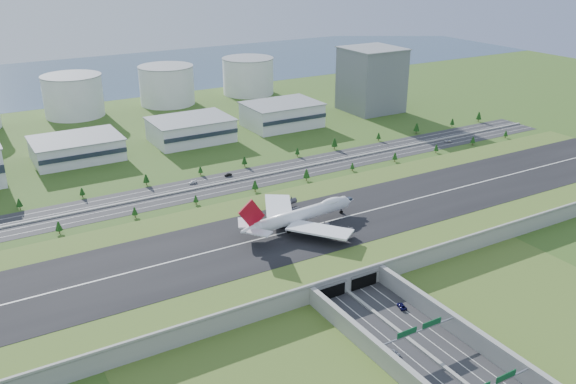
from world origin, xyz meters
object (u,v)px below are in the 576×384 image
office_tower (371,80)px  car_5 (228,175)px  car_6 (448,141)px  boeing_747 (301,215)px  car_7 (192,182)px  car_2 (402,306)px  car_0 (395,352)px

office_tower → car_5: office_tower is taller
office_tower → car_6: 110.81m
boeing_747 → car_5: boeing_747 is taller
car_7 → car_2: bearing=-4.6°
boeing_747 → car_0: boeing_747 is taller
car_5 → office_tower: bearing=109.7°
car_2 → car_0: bearing=60.0°
car_0 → car_2: bearing=39.1°
car_0 → car_5: 200.99m
car_7 → car_6: bearing=73.7°
car_7 → car_0: bearing=-11.8°
car_2 → car_7: bearing=-68.6°
boeing_747 → car_0: (-18.44, -96.51, -13.33)m
car_5 → car_6: bearing=78.0°
car_0 → office_tower: bearing=47.7°
car_2 → car_7: (-20.89, 176.26, 0.04)m
car_0 → car_2: car_2 is taller
car_5 → car_6: size_ratio=0.88×
boeing_747 → car_7: 104.48m
office_tower → car_6: bearing=-94.1°
boeing_747 → car_5: size_ratio=14.13×
office_tower → car_5: 206.24m
car_2 → car_6: 240.37m
boeing_747 → car_5: bearing=80.3°
car_2 → car_6: size_ratio=1.00×
boeing_747 → car_7: (-17.14, 102.20, -13.28)m
car_7 → office_tower: bearing=102.0°
car_5 → car_2: bearing=-7.6°
office_tower → boeing_747: bearing=-134.9°
office_tower → car_5: size_ratio=10.92×
car_0 → car_5: (26.26, 199.26, 0.04)m
boeing_747 → car_5: 103.90m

